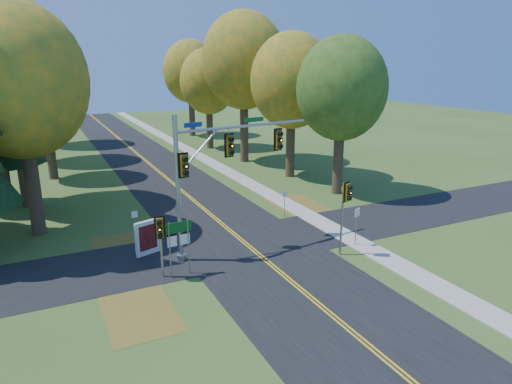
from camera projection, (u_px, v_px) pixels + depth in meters
name	position (u px, v px, depth m)	size (l,w,h in m)	color
ground	(260.00, 256.00, 25.95)	(160.00, 160.00, 0.00)	#35521D
road_main	(260.00, 256.00, 25.94)	(8.00, 160.00, 0.02)	black
road_cross	(245.00, 243.00, 27.67)	(60.00, 6.00, 0.02)	black
centerline_left	(258.00, 256.00, 25.90)	(0.10, 160.00, 0.01)	gold
centerline_right	(262.00, 255.00, 25.98)	(0.10, 160.00, 0.01)	gold
sidewalk_east	(349.00, 238.00, 28.54)	(1.60, 160.00, 0.06)	#9E998E
leaf_patch_w_near	(130.00, 250.00, 26.67)	(4.00, 6.00, 0.00)	brown
leaf_patch_e	(306.00, 210.00, 33.99)	(3.50, 8.00, 0.00)	brown
leaf_patch_w_far	(139.00, 311.00, 20.20)	(3.00, 5.00, 0.00)	brown
tree_w_a	(20.00, 82.00, 26.76)	(8.00, 8.00, 14.15)	#38281C
tree_e_a	(342.00, 89.00, 36.03)	(7.20, 7.20, 12.73)	#38281C
tree_w_b	(10.00, 65.00, 32.24)	(8.60, 8.60, 15.38)	#38281C
tree_e_b	(292.00, 81.00, 41.56)	(7.60, 7.60, 13.33)	#38281C
tree_w_c	(44.00, 93.00, 40.89)	(6.80, 6.80, 11.91)	#38281C
tree_e_c	(244.00, 61.00, 47.63)	(8.80, 8.80, 15.79)	#38281C
tree_w_d	(33.00, 70.00, 47.67)	(8.20, 8.20, 14.56)	#38281C
tree_e_d	(209.00, 82.00, 55.98)	(7.00, 7.00, 12.32)	#38281C
tree_w_e	(42.00, 66.00, 57.52)	(8.40, 8.40, 14.97)	#38281C
tree_e_e	(191.00, 72.00, 65.47)	(7.80, 7.80, 13.74)	#38281C
traffic_mast	(214.00, 165.00, 25.10)	(8.78, 1.94, 8.05)	#9C9EA5
east_signal_pole	(346.00, 200.00, 25.07)	(0.49, 0.58, 4.34)	gray
ped_signal_pole	(160.00, 233.00, 22.51)	(0.52, 0.62, 3.38)	#9A9EA2
route_sign_cluster	(179.00, 237.00, 22.98)	(1.40, 0.16, 3.00)	gray
info_kiosk	(147.00, 238.00, 25.87)	(1.45, 0.66, 2.02)	silver
reg_sign_e_north	(285.00, 199.00, 32.01)	(0.38, 0.08, 2.00)	gray
reg_sign_e_south	(357.00, 219.00, 26.90)	(0.45, 0.18, 2.43)	gray
reg_sign_w	(135.00, 220.00, 27.85)	(0.37, 0.05, 1.94)	gray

